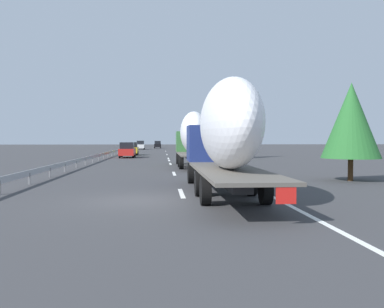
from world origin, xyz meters
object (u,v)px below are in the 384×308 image
car_red_compact (127,150)px  truck_lead (193,137)px  road_sign (201,140)px  car_white_van (141,145)px  car_black_suv (158,145)px  truck_trailing (225,132)px  car_yellow_coupe (132,149)px

car_red_compact → truck_lead: bearing=-159.3°
road_sign → car_white_van: bearing=16.2°
truck_lead → car_red_compact: truck_lead is taller
car_white_van → car_red_compact: size_ratio=0.94×
road_sign → car_black_suv: bearing=7.8°
car_white_van → truck_lead: bearing=-173.1°
car_black_suv → truck_lead: bearing=-177.2°
truck_lead → car_black_suv: bearing=2.8°
truck_lead → truck_trailing: 18.16m
truck_lead → car_black_suv: 73.61m
car_white_van → car_black_suv: (12.24, -3.81, -0.03)m
road_sign → car_red_compact: bearing=123.4°
truck_lead → road_sign: bearing=-7.0°
car_black_suv → road_sign: 48.85m
truck_trailing → car_red_compact: (36.64, 6.99, -1.68)m
truck_trailing → road_sign: size_ratio=4.48×
truck_lead → car_yellow_coupe: 27.77m
car_yellow_coupe → car_red_compact: (-8.34, -0.03, 0.02)m
truck_lead → truck_trailing: truck_trailing is taller
car_yellow_coupe → car_red_compact: size_ratio=0.86×
road_sign → truck_lead: bearing=173.0°
car_yellow_coupe → car_white_van: (34.44, 0.35, 0.03)m
car_red_compact → car_white_van: bearing=0.5°
truck_trailing → car_white_van: bearing=5.3°
truck_lead → car_white_van: (61.26, 7.37, -1.59)m
truck_trailing → car_white_van: 79.78m
car_red_compact → road_sign: (6.65, -10.09, 1.19)m
truck_trailing → car_yellow_coupe: truck_trailing is taller
truck_trailing → car_black_suv: bearing=2.2°
car_black_suv → car_white_van: bearing=162.7°
truck_lead → car_black_suv: truck_lead is taller
truck_trailing → car_black_suv: size_ratio=3.30×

